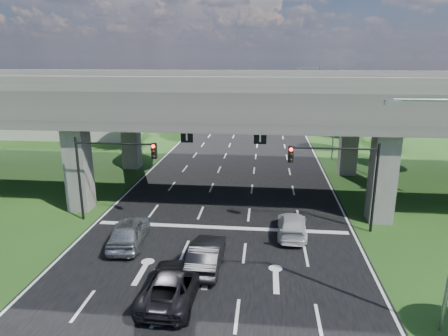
% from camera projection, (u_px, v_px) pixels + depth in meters
% --- Properties ---
extents(ground, '(160.00, 160.00, 0.00)m').
position_uv_depth(ground, '(214.00, 252.00, 23.80)').
color(ground, '#1E4215').
rests_on(ground, ground).
extents(road, '(18.00, 120.00, 0.03)m').
position_uv_depth(road, '(230.00, 196.00, 33.39)').
color(road, black).
rests_on(road, ground).
extents(overpass, '(80.00, 15.00, 10.00)m').
position_uv_depth(overpass, '(232.00, 98.00, 33.19)').
color(overpass, '#34312F').
rests_on(overpass, ground).
extents(warehouse, '(20.00, 10.00, 4.00)m').
position_uv_depth(warehouse, '(71.00, 122.00, 59.43)').
color(warehouse, '#9E9E99').
rests_on(warehouse, ground).
extents(signal_right, '(5.76, 0.54, 6.00)m').
position_uv_depth(signal_right, '(342.00, 170.00, 25.68)').
color(signal_right, black).
rests_on(signal_right, ground).
extents(signal_left, '(5.76, 0.54, 6.00)m').
position_uv_depth(signal_left, '(108.00, 164.00, 27.25)').
color(signal_left, black).
rests_on(signal_left, ground).
extents(streetlight_far, '(3.38, 0.25, 10.00)m').
position_uv_depth(streetlight_far, '(332.00, 108.00, 44.23)').
color(streetlight_far, gray).
rests_on(streetlight_far, ground).
extents(streetlight_beyond, '(3.38, 0.25, 10.00)m').
position_uv_depth(streetlight_beyond, '(315.00, 95.00, 59.57)').
color(streetlight_beyond, gray).
rests_on(streetlight_beyond, ground).
extents(tree_left_near, '(4.50, 4.50, 7.80)m').
position_uv_depth(tree_left_near, '(128.00, 112.00, 48.84)').
color(tree_left_near, black).
rests_on(tree_left_near, ground).
extents(tree_left_mid, '(3.91, 3.90, 6.76)m').
position_uv_depth(tree_left_mid, '(127.00, 109.00, 56.99)').
color(tree_left_mid, black).
rests_on(tree_left_mid, ground).
extents(tree_left_far, '(4.80, 4.80, 8.32)m').
position_uv_depth(tree_left_far, '(167.00, 97.00, 63.99)').
color(tree_left_far, black).
rests_on(tree_left_far, ground).
extents(tree_right_near, '(4.20, 4.20, 7.28)m').
position_uv_depth(tree_right_near, '(351.00, 115.00, 48.13)').
color(tree_right_near, black).
rests_on(tree_right_near, ground).
extents(tree_right_mid, '(3.91, 3.90, 6.76)m').
position_uv_depth(tree_right_mid, '(361.00, 110.00, 55.58)').
color(tree_right_mid, black).
rests_on(tree_right_mid, ground).
extents(tree_right_far, '(4.50, 4.50, 7.80)m').
position_uv_depth(tree_right_far, '(324.00, 99.00, 63.48)').
color(tree_right_far, black).
rests_on(tree_right_far, ground).
extents(car_silver, '(2.42, 5.03, 1.66)m').
position_uv_depth(car_silver, '(129.00, 232.00, 24.53)').
color(car_silver, '#A0A3A7').
rests_on(car_silver, road).
extents(car_dark, '(1.69, 4.73, 1.55)m').
position_uv_depth(car_dark, '(206.00, 254.00, 21.82)').
color(car_dark, black).
rests_on(car_dark, road).
extents(car_white, '(2.03, 4.63, 1.32)m').
position_uv_depth(car_white, '(292.00, 225.00, 25.88)').
color(car_white, '#BBBBBB').
rests_on(car_white, road).
extents(car_trailing, '(2.57, 5.33, 1.46)m').
position_uv_depth(car_trailing, '(173.00, 284.00, 19.00)').
color(car_trailing, black).
rests_on(car_trailing, road).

